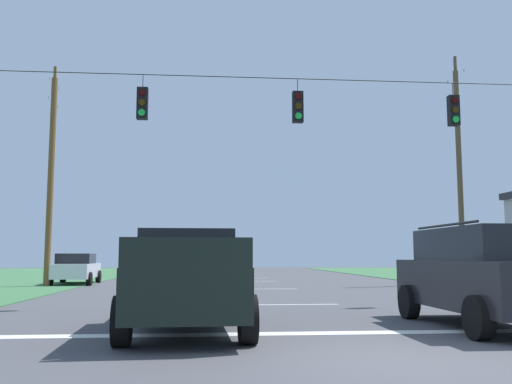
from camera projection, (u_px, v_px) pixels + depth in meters
ground_plane at (395, 360)px, 7.71m from camera, size 120.00×120.00×0.00m
stop_bar_stripe at (347, 333)px, 10.35m from camera, size 15.79×0.45×0.01m
lane_dash_0 at (296, 304)px, 16.29m from camera, size 2.50×0.15×0.01m
lane_dash_1 at (268, 289)px, 23.83m from camera, size 2.50×0.15×0.01m
lane_dash_2 at (254, 281)px, 30.84m from camera, size 2.50×0.15×0.01m
lane_dash_3 at (248, 278)px, 35.24m from camera, size 2.50×0.15×0.01m
lane_dash_4 at (241, 274)px, 42.46m from camera, size 2.50×0.15×0.01m
overhead_signal_span at (297, 170)px, 16.60m from camera, size 18.49×0.31×7.22m
pickup_truck at (186, 279)px, 10.88m from camera, size 2.44×5.47×1.95m
suv_black at (485, 274)px, 11.21m from camera, size 2.23×4.81×2.05m
distant_car_crossing_white at (203, 268)px, 28.33m from camera, size 4.32×2.05×1.52m
distant_car_oncoming at (76, 268)px, 27.83m from camera, size 2.16×4.37×1.52m
distant_car_far_parked at (474, 268)px, 28.31m from camera, size 4.42×2.28×1.52m
utility_pole_mid_right at (460, 171)px, 28.04m from camera, size 0.27×1.95×11.62m
utility_pole_near_left at (51, 174)px, 26.19m from camera, size 0.28×1.64×10.45m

